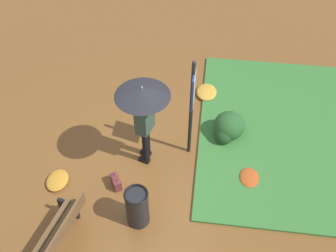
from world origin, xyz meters
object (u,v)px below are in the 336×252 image
Objects in this scene: park_bench at (57,237)px; trash_bin at (137,207)px; info_sign_post at (192,100)px; handbag at (116,182)px; person_with_umbrella at (143,106)px.

trash_bin is (-0.70, 1.19, 0.02)m from park_bench.
handbag is at bearing -51.52° from info_sign_post.
trash_bin is (0.67, 0.55, 0.29)m from handbag.
park_bench is 1.71× the size of trash_bin.
info_sign_post reaches higher than park_bench.
handbag is at bearing -140.58° from trash_bin.
info_sign_post is 3.27m from park_bench.
info_sign_post is at bearing 128.48° from handbag.
info_sign_post is (-0.37, 0.83, -0.11)m from person_with_umbrella.
trash_bin is at bearing 39.42° from handbag.
person_with_umbrella reaches higher than park_bench.
handbag is (1.04, -1.31, -1.32)m from info_sign_post.
person_with_umbrella is 0.91m from info_sign_post.
trash_bin is at bearing -23.97° from info_sign_post.
handbag is 0.91m from trash_bin.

